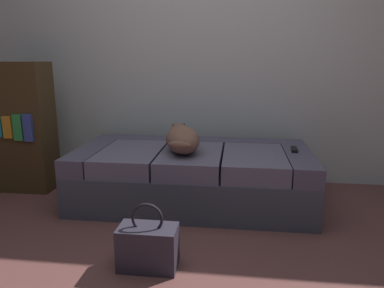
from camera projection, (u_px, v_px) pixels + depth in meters
ground_plane at (165, 286)px, 1.82m from camera, size 10.00×10.00×0.00m
back_wall at (202, 27)px, 3.21m from camera, size 6.40×0.10×2.80m
couch at (193, 175)px, 2.87m from camera, size 1.82×0.93×0.44m
dog_tan at (182, 138)px, 2.72m from camera, size 0.36×0.57×0.20m
tv_remote at (294, 149)px, 2.76m from camera, size 0.06×0.15×0.02m
handbag at (148, 246)px, 1.96m from camera, size 0.32×0.18×0.38m
bookshelf at (19, 127)px, 3.09m from camera, size 0.56×0.30×1.10m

